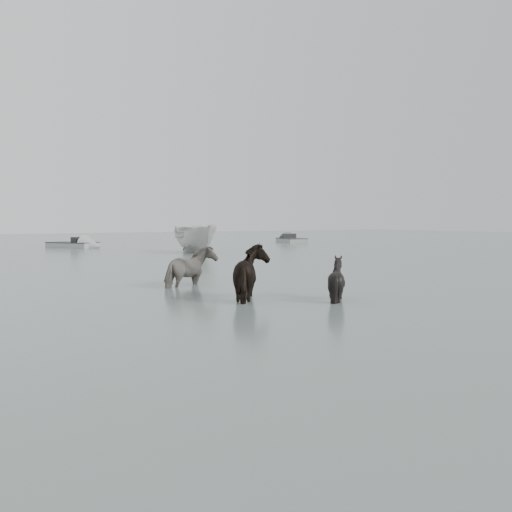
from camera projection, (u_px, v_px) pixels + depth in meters
name	position (u px, v px, depth m)	size (l,w,h in m)	color
ground	(309.00, 294.00, 15.03)	(140.00, 140.00, 0.00)	#54645F
pony_pinto	(190.00, 260.00, 16.75)	(0.84, 1.83, 1.55)	black
pony_dark	(255.00, 264.00, 14.08)	(1.71, 1.46, 1.72)	black
pony_black	(337.00, 271.00, 13.92)	(1.12, 1.26, 1.39)	black
boat_small	(195.00, 237.00, 33.32)	(1.76, 4.68, 1.81)	#B9B9B4
skiff_port	(292.00, 238.00, 47.82)	(4.30, 1.60, 0.75)	gray
skiff_mid	(73.00, 242.00, 39.42)	(4.80, 1.60, 0.75)	#9C9F9D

